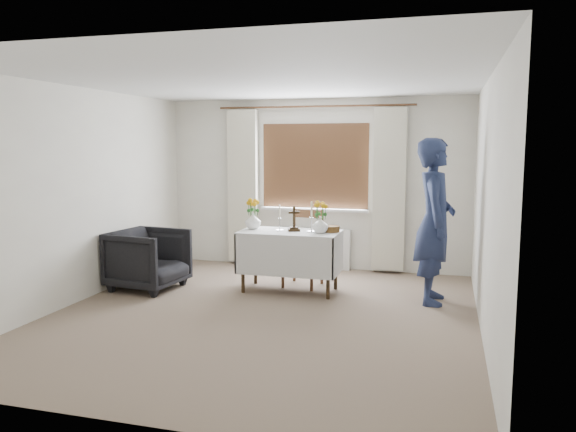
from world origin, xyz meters
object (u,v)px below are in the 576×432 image
object	(u,v)px
armchair	(148,259)
flower_vase_right	(320,225)
wooden_chair	(303,248)
wooden_cross	(294,219)
altar_table	(290,261)
flower_vase_left	(253,221)
person	(435,221)

from	to	relation	value
armchair	flower_vase_right	size ratio (longest dim) A/B	4.21
wooden_chair	wooden_cross	xyz separation A→B (m)	(-0.05, -0.26, 0.42)
wooden_chair	altar_table	bearing A→B (deg)	-100.69
armchair	flower_vase_left	world-z (taller)	flower_vase_left
wooden_chair	flower_vase_right	distance (m)	0.57
person	wooden_cross	world-z (taller)	person
altar_table	wooden_chair	xyz separation A→B (m)	(0.09, 0.29, 0.12)
altar_table	armchair	xyz separation A→B (m)	(-1.77, -0.39, 0.00)
wooden_chair	wooden_cross	size ratio (longest dim) A/B	3.17
person	armchair	bearing A→B (deg)	94.63
flower_vase_left	flower_vase_right	xyz separation A→B (m)	(0.90, -0.10, -0.00)
flower_vase_left	flower_vase_right	size ratio (longest dim) A/B	1.04
wooden_chair	wooden_cross	world-z (taller)	wooden_cross
armchair	person	xyz separation A→B (m)	(3.51, 0.36, 0.57)
altar_table	person	bearing A→B (deg)	-0.84
armchair	flower_vase_left	xyz separation A→B (m)	(1.26, 0.45, 0.48)
altar_table	wooden_cross	world-z (taller)	wooden_cross
person	flower_vase_left	xyz separation A→B (m)	(-2.25, 0.09, -0.09)
person	flower_vase_right	world-z (taller)	person
altar_table	armchair	distance (m)	1.81
person	altar_table	bearing A→B (deg)	87.90
wooden_chair	armchair	size ratio (longest dim) A/B	1.18
person	flower_vase_left	distance (m)	2.26
altar_table	flower_vase_left	world-z (taller)	flower_vase_left
altar_table	armchair	world-z (taller)	armchair
flower_vase_left	wooden_chair	bearing A→B (deg)	20.49
flower_vase_left	flower_vase_right	world-z (taller)	flower_vase_left
wooden_chair	flower_vase_left	xyz separation A→B (m)	(-0.60, -0.23, 0.37)
altar_table	wooden_chair	distance (m)	0.33
altar_table	flower_vase_left	distance (m)	0.71
wooden_cross	flower_vase_right	world-z (taller)	wooden_cross
wooden_chair	flower_vase_left	distance (m)	0.74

